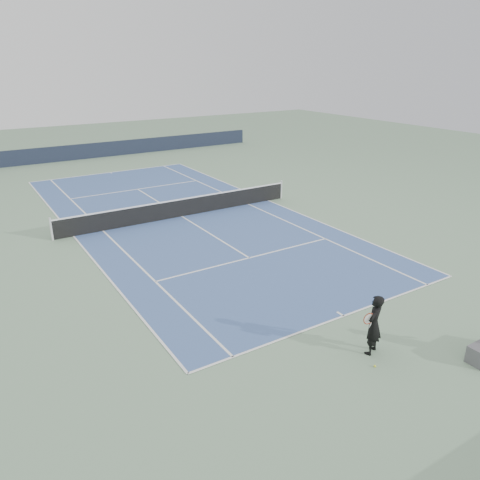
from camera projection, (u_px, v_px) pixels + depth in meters
ground at (182, 217)px, 24.22m from camera, size 80.00×80.00×0.00m
court_surface at (182, 216)px, 24.22m from camera, size 10.97×23.77×0.01m
tennis_net at (181, 207)px, 24.04m from camera, size 12.90×0.10×1.07m
windscreen_far at (87, 151)px, 38.13m from camera, size 30.00×0.25×1.20m
tennis_player at (374, 325)px, 12.71m from camera, size 0.85×0.70×1.76m
tennis_ball at (375, 366)px, 12.38m from camera, size 0.06×0.06×0.06m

